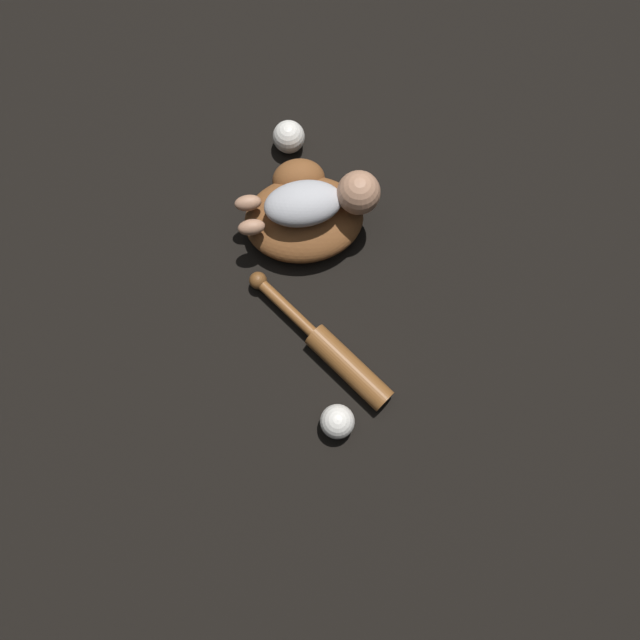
# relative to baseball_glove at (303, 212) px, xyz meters

# --- Properties ---
(ground_plane) EXTENTS (6.00, 6.00, 0.00)m
(ground_plane) POSITION_rel_baseball_glove_xyz_m (-0.06, -0.00, -0.05)
(ground_plane) COLOR black
(baseball_glove) EXTENTS (0.34, 0.32, 0.10)m
(baseball_glove) POSITION_rel_baseball_glove_xyz_m (0.00, 0.00, 0.00)
(baseball_glove) COLOR brown
(baseball_glove) RESTS_ON ground
(baby_figure) EXTENTS (0.34, 0.17, 0.10)m
(baby_figure) POSITION_rel_baseball_glove_xyz_m (0.04, -0.03, 0.09)
(baby_figure) COLOR #B2B2B7
(baby_figure) RESTS_ON baseball_glove
(baseball_bat) EXTENTS (0.21, 0.42, 0.06)m
(baseball_bat) POSITION_rel_baseball_glove_xyz_m (-0.07, -0.35, -0.02)
(baseball_bat) COLOR brown
(baseball_bat) RESTS_ON ground
(baseball) EXTENTS (0.08, 0.08, 0.08)m
(baseball) POSITION_rel_baseball_glove_xyz_m (-0.12, -0.50, -0.01)
(baseball) COLOR white
(baseball) RESTS_ON ground
(baseball_spare) EXTENTS (0.08, 0.08, 0.08)m
(baseball_spare) POSITION_rel_baseball_glove_xyz_m (0.05, 0.21, -0.01)
(baseball_spare) COLOR white
(baseball_spare) RESTS_ON ground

